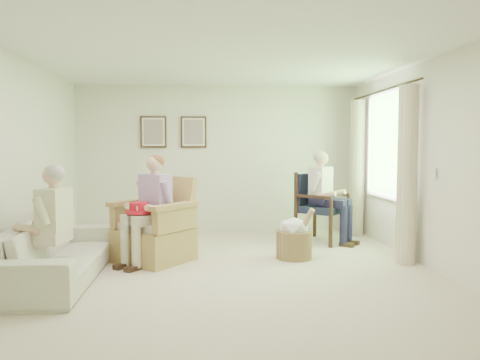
{
  "coord_description": "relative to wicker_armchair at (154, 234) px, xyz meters",
  "views": [
    {
      "loc": [
        -0.33,
        -5.6,
        1.51
      ],
      "look_at": [
        0.22,
        0.96,
        1.05
      ],
      "focal_mm": 35.0,
      "sensor_mm": 36.0,
      "label": 1
    }
  ],
  "objects": [
    {
      "name": "sofa",
      "position": [
        -1.0,
        -0.85,
        -0.03
      ],
      "size": [
        2.23,
        0.87,
        0.65
      ],
      "primitive_type": "imported",
      "rotation": [
        0.0,
        0.0,
        1.57
      ],
      "color": "beige",
      "rests_on": "ground"
    },
    {
      "name": "ceiling",
      "position": [
        0.95,
        -0.63,
        2.25
      ],
      "size": [
        5.0,
        5.5,
        0.02
      ],
      "primitive_type": "cube",
      "color": "white",
      "rests_on": "back_wall"
    },
    {
      "name": "framed_print_right",
      "position": [
        0.5,
        2.08,
        1.43
      ],
      "size": [
        0.45,
        0.05,
        0.55
      ],
      "color": "#382114",
      "rests_on": "back_wall"
    },
    {
      "name": "person_dark",
      "position": [
        2.55,
        0.96,
        0.5
      ],
      "size": [
        0.4,
        0.63,
        1.43
      ],
      "rotation": [
        0.0,
        0.0,
        0.85
      ],
      "color": "#1C1A3A",
      "rests_on": "ground"
    },
    {
      "name": "left_wall",
      "position": [
        -1.55,
        -0.63,
        0.95
      ],
      "size": [
        0.04,
        5.5,
        2.6
      ],
      "primitive_type": "cube",
      "color": "silver",
      "rests_on": "ground"
    },
    {
      "name": "curtain_right",
      "position": [
        3.28,
        1.55,
        0.8
      ],
      "size": [
        0.34,
        0.34,
        2.3
      ],
      "primitive_type": "cylinder",
      "color": "beige",
      "rests_on": "ground"
    },
    {
      "name": "framed_print_left",
      "position": [
        -0.2,
        2.08,
        1.43
      ],
      "size": [
        0.45,
        0.05,
        0.55
      ],
      "color": "#382114",
      "rests_on": "back_wall"
    },
    {
      "name": "right_wall",
      "position": [
        3.45,
        -0.63,
        0.95
      ],
      "size": [
        0.04,
        5.5,
        2.6
      ],
      "primitive_type": "cube",
      "color": "silver",
      "rests_on": "ground"
    },
    {
      "name": "hatbox",
      "position": [
        1.88,
        -0.03,
        -0.07
      ],
      "size": [
        0.64,
        0.64,
        0.72
      ],
      "color": "tan",
      "rests_on": "ground"
    },
    {
      "name": "floor",
      "position": [
        0.95,
        -0.63,
        -0.35
      ],
      "size": [
        5.5,
        5.5,
        0.0
      ],
      "primitive_type": "plane",
      "color": "beige",
      "rests_on": "ground"
    },
    {
      "name": "front_wall",
      "position": [
        0.95,
        -3.38,
        0.95
      ],
      "size": [
        5.0,
        0.04,
        2.6
      ],
      "primitive_type": "cube",
      "color": "silver",
      "rests_on": "ground"
    },
    {
      "name": "back_wall",
      "position": [
        0.95,
        2.12,
        0.95
      ],
      "size": [
        5.0,
        0.04,
        2.6
      ],
      "primitive_type": "cube",
      "color": "silver",
      "rests_on": "ground"
    },
    {
      "name": "wood_armchair",
      "position": [
        2.55,
        1.13,
        0.24
      ],
      "size": [
        0.71,
        0.66,
        1.09
      ],
      "rotation": [
        0.0,
        0.0,
        0.85
      ],
      "color": "black",
      "rests_on": "ground"
    },
    {
      "name": "curtain_left",
      "position": [
        3.28,
        -0.41,
        0.8
      ],
      "size": [
        0.34,
        0.34,
        2.3
      ],
      "primitive_type": "cylinder",
      "color": "beige",
      "rests_on": "ground"
    },
    {
      "name": "window",
      "position": [
        3.41,
        0.57,
        1.23
      ],
      "size": [
        0.13,
        2.5,
        1.63
      ],
      "color": "#2D6B23",
      "rests_on": "right_wall"
    },
    {
      "name": "red_hat",
      "position": [
        -0.16,
        -0.29,
        0.38
      ],
      "size": [
        0.31,
        0.31,
        0.14
      ],
      "color": "red",
      "rests_on": "person_wicker"
    },
    {
      "name": "person_wicker",
      "position": [
        0.0,
        -0.15,
        0.46
      ],
      "size": [
        0.4,
        0.62,
        1.39
      ],
      "rotation": [
        0.0,
        0.0,
        -0.68
      ],
      "color": "beige",
      "rests_on": "ground"
    },
    {
      "name": "person_sofa",
      "position": [
        -1.0,
        -1.1,
        0.39
      ],
      "size": [
        0.42,
        0.62,
        1.3
      ],
      "rotation": [
        0.0,
        0.0,
        -1.74
      ],
      "color": "beige",
      "rests_on": "ground"
    },
    {
      "name": "wicker_armchair",
      "position": [
        0.0,
        0.0,
        0.0
      ],
      "size": [
        0.87,
        0.86,
        1.11
      ],
      "rotation": [
        0.0,
        0.0,
        -0.68
      ],
      "color": "tan",
      "rests_on": "ground"
    }
  ]
}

